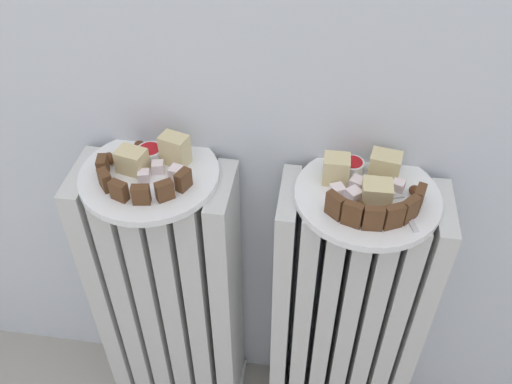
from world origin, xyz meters
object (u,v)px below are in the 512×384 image
Objects in this scene: radiator_right at (344,323)px; plate_right at (367,196)px; jam_bowl_right at (352,166)px; fork at (403,205)px; radiator_left at (171,302)px; plate_left at (149,175)px; jam_bowl_left at (150,153)px.

radiator_right is 2.90× the size of plate_right.
plate_right is at bearing -62.34° from jam_bowl_right.
plate_right is 0.06m from fork.
radiator_left is 0.34m from plate_left.
jam_bowl_right reaches higher than radiator_left.
plate_right is (0.35, 0.00, 0.34)m from radiator_left.
jam_bowl_left is (-0.36, 0.04, 0.36)m from radiator_right.
fork reaches higher than plate_right.
radiator_left is 2.90× the size of plate_left.
radiator_right is 0.34m from plate_right.
fork is at bearing -7.99° from jam_bowl_left.
jam_bowl_left is at bearing 101.09° from radiator_left.
jam_bowl_left is (-0.36, 0.04, 0.02)m from plate_right.
jam_bowl_right is (0.33, 0.01, -0.00)m from jam_bowl_left.
radiator_left is at bearing 176.94° from fork.
plate_right is 0.06m from jam_bowl_right.
plate_left is at bearing -171.15° from jam_bowl_right.
plate_left is 1.00× the size of plate_right.
jam_bowl_right is 0.42× the size of fork.
plate_left is (-0.35, -0.00, 0.34)m from radiator_right.
radiator_right is 0.49m from plate_left.
radiator_right is 2.90× the size of plate_left.
jam_bowl_left is 0.41m from fork.
jam_bowl_right is (-0.03, 0.05, 0.36)m from radiator_right.
jam_bowl_left is 0.33m from jam_bowl_right.
plate_left is 5.74× the size of jam_bowl_right.
jam_bowl_right is 0.11m from fork.
radiator_left is at bearing -180.00° from radiator_right.
plate_left is at bearing -78.91° from jam_bowl_left.
radiator_left is 0.35m from radiator_right.
jam_bowl_right is at bearing 117.66° from radiator_right.
fork is (0.08, -0.07, -0.01)m from jam_bowl_right.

